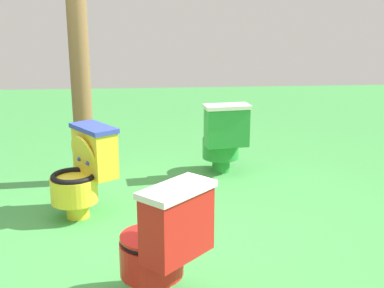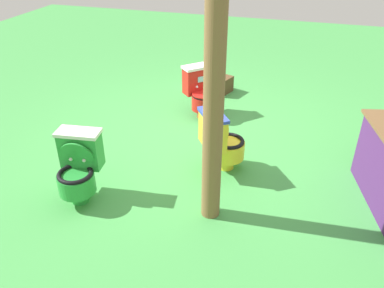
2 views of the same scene
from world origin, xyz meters
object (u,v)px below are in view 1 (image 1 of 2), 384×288
Objects in this scene: toilet_yellow at (84,171)px; toilet_red at (163,242)px; wooden_post at (80,66)px; toilet_green at (223,138)px.

toilet_red is (-1.28, -0.59, -0.00)m from toilet_yellow.
toilet_red is at bearing -161.85° from wooden_post.
toilet_yellow is 0.33× the size of wooden_post.
wooden_post is (0.80, 0.09, 0.73)m from toilet_yellow.
toilet_yellow and toilet_red have the same top height.
toilet_yellow is 1.41m from toilet_red.
toilet_green is (2.21, -0.66, 0.00)m from toilet_red.
wooden_post is at bearing 62.72° from toilet_red.
toilet_red is 2.31m from toilet_green.
toilet_red is 2.31m from wooden_post.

